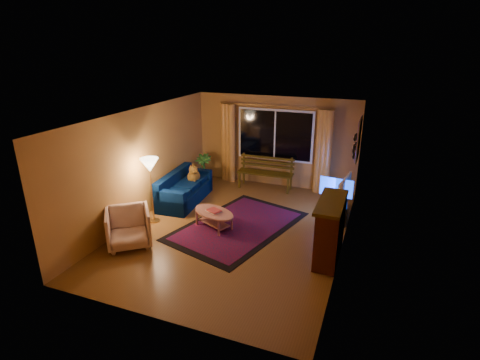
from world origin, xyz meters
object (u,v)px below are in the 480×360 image
(bench, at_px, (265,181))
(tv_console, at_px, (339,208))
(floor_lamp, at_px, (152,191))
(coffee_table, at_px, (214,220))
(sofa, at_px, (185,188))
(armchair, at_px, (128,226))

(bench, bearing_deg, tv_console, -28.31)
(bench, height_order, floor_lamp, floor_lamp)
(coffee_table, height_order, tv_console, tv_console)
(bench, xyz_separation_m, floor_lamp, (-1.73, -2.86, 0.52))
(floor_lamp, bearing_deg, tv_console, 24.39)
(sofa, xyz_separation_m, coffee_table, (1.30, -1.05, -0.18))
(coffee_table, relative_size, tv_console, 1.00)
(sofa, relative_size, coffee_table, 1.75)
(floor_lamp, xyz_separation_m, coffee_table, (1.41, 0.21, -0.55))
(bench, relative_size, armchair, 1.81)
(sofa, xyz_separation_m, tv_console, (3.77, 0.50, -0.15))
(floor_lamp, bearing_deg, bench, 58.75)
(coffee_table, distance_m, tv_console, 2.91)
(floor_lamp, height_order, coffee_table, floor_lamp)
(coffee_table, bearing_deg, bench, 82.95)
(bench, height_order, tv_console, bench)
(tv_console, bearing_deg, floor_lamp, -160.82)
(sofa, xyz_separation_m, floor_lamp, (-0.10, -1.26, 0.37))
(sofa, relative_size, armchair, 2.20)
(armchair, relative_size, floor_lamp, 0.57)
(armchair, height_order, coffee_table, armchair)
(sofa, height_order, coffee_table, sofa)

